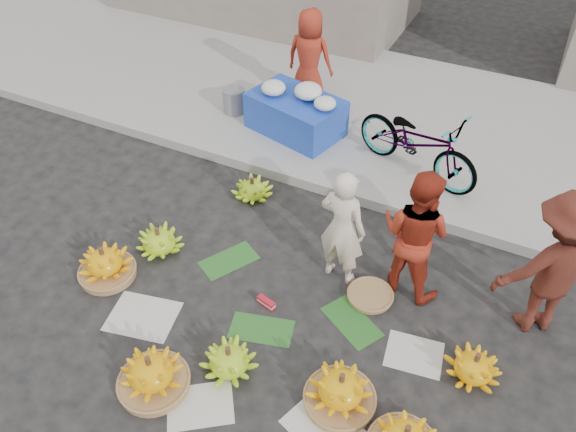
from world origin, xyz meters
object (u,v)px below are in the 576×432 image
at_px(flower_table, 296,112).
at_px(banana_bunch_4, 341,391).
at_px(vendor_cream, 342,228).
at_px(bicycle, 418,142).
at_px(banana_bunch_0, 105,264).

bearing_deg(flower_table, banana_bunch_4, -44.73).
bearing_deg(vendor_cream, bicycle, -88.63).
relative_size(vendor_cream, bicycle, 0.79).
xyz_separation_m(vendor_cream, flower_table, (-1.62, 2.29, -0.28)).
relative_size(banana_bunch_4, vendor_cream, 0.48).
xyz_separation_m(banana_bunch_0, flower_table, (0.70, 3.44, 0.25)).
xyz_separation_m(banana_bunch_0, vendor_cream, (2.33, 1.15, 0.54)).
xyz_separation_m(vendor_cream, bicycle, (0.22, 2.08, -0.12)).
bearing_deg(bicycle, banana_bunch_0, 160.75).
height_order(banana_bunch_4, vendor_cream, vendor_cream).
bearing_deg(banana_bunch_0, banana_bunch_4, -6.03).
bearing_deg(banana_bunch_4, bicycle, 96.22).
distance_m(banana_bunch_0, flower_table, 3.52).
bearing_deg(banana_bunch_0, vendor_cream, 26.29).
relative_size(banana_bunch_0, bicycle, 0.39).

